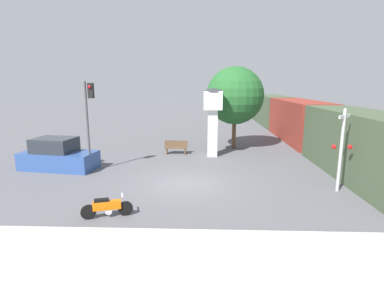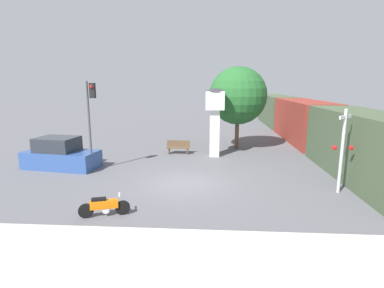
# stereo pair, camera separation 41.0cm
# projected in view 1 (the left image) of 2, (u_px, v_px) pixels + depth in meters

# --- Properties ---
(ground_plane) EXTENTS (120.00, 120.00, 0.00)m
(ground_plane) POSITION_uv_depth(u_px,v_px,m) (186.00, 183.00, 14.66)
(ground_plane) COLOR #56565B
(motorcycle) EXTENTS (1.80, 0.67, 0.82)m
(motorcycle) POSITION_uv_depth(u_px,v_px,m) (107.00, 207.00, 10.89)
(motorcycle) COLOR black
(motorcycle) RESTS_ON ground_plane
(clock_tower) EXTENTS (1.44, 1.44, 4.54)m
(clock_tower) POSITION_uv_depth(u_px,v_px,m) (213.00, 111.00, 19.65)
(clock_tower) COLOR white
(clock_tower) RESTS_ON ground_plane
(freight_train) EXTENTS (2.80, 31.30, 3.40)m
(freight_train) POSITION_uv_depth(u_px,v_px,m) (299.00, 120.00, 25.61)
(freight_train) COLOR #425138
(freight_train) RESTS_ON ground_plane
(traffic_light) EXTENTS (0.50, 0.35, 4.94)m
(traffic_light) POSITION_uv_depth(u_px,v_px,m) (89.00, 111.00, 16.03)
(traffic_light) COLOR #47474C
(traffic_light) RESTS_ON ground_plane
(railroad_crossing_signal) EXTENTS (0.90, 0.82, 3.76)m
(railroad_crossing_signal) POSITION_uv_depth(u_px,v_px,m) (342.00, 147.00, 13.23)
(railroad_crossing_signal) COLOR #B7B7BC
(railroad_crossing_signal) RESTS_ON ground_plane
(street_tree) EXTENTS (4.22, 4.22, 6.05)m
(street_tree) POSITION_uv_depth(u_px,v_px,m) (235.00, 96.00, 22.00)
(street_tree) COLOR brown
(street_tree) RESTS_ON ground_plane
(bench) EXTENTS (1.60, 0.44, 0.92)m
(bench) POSITION_uv_depth(u_px,v_px,m) (176.00, 147.00, 20.77)
(bench) COLOR brown
(bench) RESTS_ON ground_plane
(parked_car) EXTENTS (4.42, 2.41, 1.80)m
(parked_car) POSITION_uv_depth(u_px,v_px,m) (58.00, 156.00, 17.04)
(parked_car) COLOR #2D4C8C
(parked_car) RESTS_ON ground_plane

